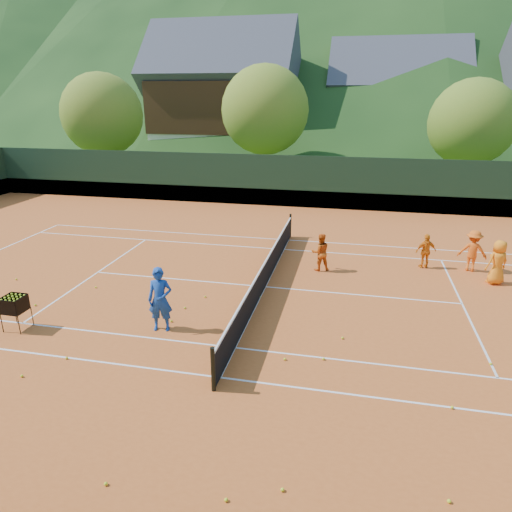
% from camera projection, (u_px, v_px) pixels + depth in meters
% --- Properties ---
extents(ground, '(400.00, 400.00, 0.00)m').
position_uv_depth(ground, '(265.00, 287.00, 15.80)').
color(ground, '#31531A').
rests_on(ground, ground).
extents(clay_court, '(40.00, 24.00, 0.02)m').
position_uv_depth(clay_court, '(265.00, 287.00, 15.80)').
color(clay_court, '#B9521E').
rests_on(clay_court, ground).
extents(coach, '(0.75, 0.57, 1.86)m').
position_uv_depth(coach, '(160.00, 300.00, 12.64)').
color(coach, '#174299').
rests_on(coach, clay_court).
extents(student_a, '(0.84, 0.74, 1.44)m').
position_uv_depth(student_a, '(320.00, 252.00, 17.06)').
color(student_a, '#DD5A13').
rests_on(student_a, clay_court).
extents(student_b, '(0.85, 0.56, 1.34)m').
position_uv_depth(student_b, '(426.00, 251.00, 17.32)').
color(student_b, orange).
rests_on(student_b, clay_court).
extents(student_c, '(0.91, 0.77, 1.58)m').
position_uv_depth(student_c, '(498.00, 262.00, 15.82)').
color(student_c, orange).
rests_on(student_c, clay_court).
extents(student_d, '(1.11, 0.77, 1.57)m').
position_uv_depth(student_d, '(473.00, 251.00, 17.00)').
color(student_d, orange).
rests_on(student_d, clay_court).
extents(tennis_ball_0, '(0.07, 0.07, 0.07)m').
position_uv_depth(tennis_ball_0, '(185.00, 308.00, 14.16)').
color(tennis_ball_0, '#CEE325').
rests_on(tennis_ball_0, clay_court).
extents(tennis_ball_1, '(0.07, 0.07, 0.07)m').
position_uv_depth(tennis_ball_1, '(96.00, 287.00, 15.67)').
color(tennis_ball_1, '#CEE325').
rests_on(tennis_ball_1, clay_court).
extents(tennis_ball_2, '(0.07, 0.07, 0.07)m').
position_uv_depth(tennis_ball_2, '(171.00, 321.00, 13.35)').
color(tennis_ball_2, '#CEE325').
rests_on(tennis_ball_2, clay_court).
extents(tennis_ball_4, '(0.07, 0.07, 0.07)m').
position_uv_depth(tennis_ball_4, '(452.00, 407.00, 9.67)').
color(tennis_ball_4, '#CEE325').
rests_on(tennis_ball_4, clay_court).
extents(tennis_ball_5, '(0.07, 0.07, 0.07)m').
position_uv_depth(tennis_ball_5, '(491.00, 364.00, 11.23)').
color(tennis_ball_5, '#CEE325').
rests_on(tennis_ball_5, clay_court).
extents(tennis_ball_7, '(0.07, 0.07, 0.07)m').
position_uv_depth(tennis_ball_7, '(205.00, 297.00, 14.94)').
color(tennis_ball_7, '#CEE325').
rests_on(tennis_ball_7, clay_court).
extents(tennis_ball_8, '(0.07, 0.07, 0.07)m').
position_uv_depth(tennis_ball_8, '(260.00, 297.00, 14.94)').
color(tennis_ball_8, '#CEE325').
rests_on(tennis_ball_8, clay_court).
extents(tennis_ball_9, '(0.07, 0.07, 0.07)m').
position_uv_depth(tennis_ball_9, '(16.00, 279.00, 16.35)').
color(tennis_ball_9, '#CEE325').
rests_on(tennis_ball_9, clay_court).
extents(tennis_ball_11, '(0.07, 0.07, 0.07)m').
position_uv_depth(tennis_ball_11, '(449.00, 501.00, 7.45)').
color(tennis_ball_11, '#CEE325').
rests_on(tennis_ball_11, clay_court).
extents(tennis_ball_12, '(0.07, 0.07, 0.07)m').
position_uv_depth(tennis_ball_12, '(67.00, 358.00, 11.48)').
color(tennis_ball_12, '#CEE325').
rests_on(tennis_ball_12, clay_court).
extents(tennis_ball_14, '(0.07, 0.07, 0.07)m').
position_uv_depth(tennis_ball_14, '(22.00, 376.00, 10.75)').
color(tennis_ball_14, '#CEE325').
rests_on(tennis_ball_14, clay_court).
extents(tennis_ball_15, '(0.07, 0.07, 0.07)m').
position_uv_depth(tennis_ball_15, '(106.00, 484.00, 7.78)').
color(tennis_ball_15, '#CEE325').
rests_on(tennis_ball_15, clay_court).
extents(tennis_ball_16, '(0.07, 0.07, 0.07)m').
position_uv_depth(tennis_ball_16, '(285.00, 359.00, 11.43)').
color(tennis_ball_16, '#CEE325').
rests_on(tennis_ball_16, clay_court).
extents(tennis_ball_17, '(0.07, 0.07, 0.07)m').
position_uv_depth(tennis_ball_17, '(226.00, 500.00, 7.47)').
color(tennis_ball_17, '#CEE325').
rests_on(tennis_ball_17, clay_court).
extents(tennis_ball_18, '(0.07, 0.07, 0.07)m').
position_uv_depth(tennis_ball_18, '(282.00, 490.00, 7.66)').
color(tennis_ball_18, '#CEE325').
rests_on(tennis_ball_18, clay_court).
extents(tennis_ball_19, '(0.07, 0.07, 0.07)m').
position_uv_depth(tennis_ball_19, '(343.00, 338.00, 12.42)').
color(tennis_ball_19, '#CEE325').
rests_on(tennis_ball_19, clay_court).
extents(tennis_ball_20, '(0.07, 0.07, 0.07)m').
position_uv_depth(tennis_ball_20, '(35.00, 305.00, 14.36)').
color(tennis_ball_20, '#CEE325').
rests_on(tennis_ball_20, clay_court).
extents(tennis_ball_21, '(0.07, 0.07, 0.07)m').
position_uv_depth(tennis_ball_21, '(324.00, 359.00, 11.44)').
color(tennis_ball_21, '#CEE325').
rests_on(tennis_ball_21, clay_court).
extents(court_lines, '(23.83, 11.03, 0.00)m').
position_uv_depth(court_lines, '(265.00, 287.00, 15.79)').
color(court_lines, white).
rests_on(court_lines, clay_court).
extents(tennis_net, '(0.10, 12.07, 1.10)m').
position_uv_depth(tennis_net, '(265.00, 273.00, 15.63)').
color(tennis_net, black).
rests_on(tennis_net, clay_court).
extents(perimeter_fence, '(40.40, 24.24, 3.00)m').
position_uv_depth(perimeter_fence, '(265.00, 253.00, 15.37)').
color(perimeter_fence, black).
rests_on(perimeter_fence, clay_court).
extents(ball_hopper, '(0.57, 0.57, 1.00)m').
position_uv_depth(ball_hopper, '(14.00, 305.00, 12.74)').
color(ball_hopper, black).
rests_on(ball_hopper, clay_court).
extents(chalet_left, '(13.80, 9.93, 12.92)m').
position_uv_depth(chalet_left, '(224.00, 101.00, 43.51)').
color(chalet_left, beige).
rests_on(chalet_left, ground).
extents(chalet_mid, '(12.65, 8.82, 11.45)m').
position_uv_depth(chalet_mid, '(394.00, 108.00, 44.21)').
color(chalet_mid, beige).
rests_on(chalet_mid, ground).
extents(tree_a, '(6.00, 6.00, 7.88)m').
position_uv_depth(tree_a, '(102.00, 114.00, 33.93)').
color(tree_a, '#412C1A').
rests_on(tree_a, ground).
extents(tree_b, '(6.40, 6.40, 8.40)m').
position_uv_depth(tree_b, '(265.00, 110.00, 33.26)').
color(tree_b, '#3D2518').
rests_on(tree_b, ground).
extents(tree_c, '(5.60, 5.60, 7.35)m').
position_uv_depth(tree_c, '(472.00, 123.00, 29.76)').
color(tree_c, '#402A19').
rests_on(tree_c, ground).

